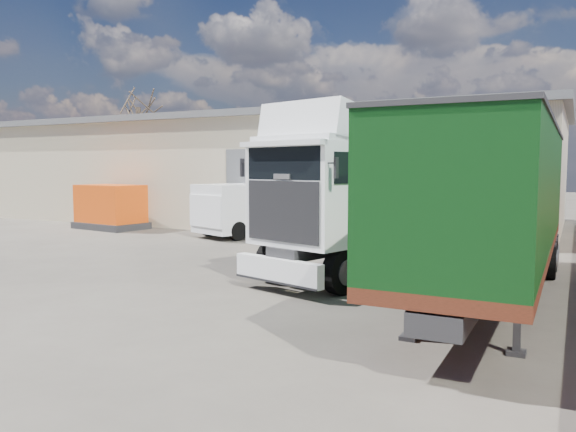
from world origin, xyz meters
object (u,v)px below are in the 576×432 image
at_px(bare_tree, 138,94).
at_px(tractor_unit, 337,208).
at_px(box_trailer, 494,195).
at_px(panel_van, 253,209).
at_px(orange_skip, 111,210).

relative_size(bare_tree, tractor_unit, 1.41).
bearing_deg(tractor_unit, box_trailer, 10.18).
relative_size(bare_tree, panel_van, 1.69).
bearing_deg(bare_tree, panel_van, -33.77).
bearing_deg(bare_tree, tractor_unit, -38.25).
distance_m(tractor_unit, orange_skip, 15.14).
relative_size(bare_tree, box_trailer, 0.87).
height_order(box_trailer, orange_skip, box_trailer).
xyz_separation_m(bare_tree, orange_skip, (8.46, -11.32, -7.04)).
relative_size(box_trailer, panel_van, 1.95).
distance_m(box_trailer, orange_skip, 18.75).
height_order(tractor_unit, orange_skip, tractor_unit).
distance_m(bare_tree, tractor_unit, 28.97).
relative_size(tractor_unit, box_trailer, 0.62).
xyz_separation_m(tractor_unit, box_trailer, (3.73, -0.37, 0.41)).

